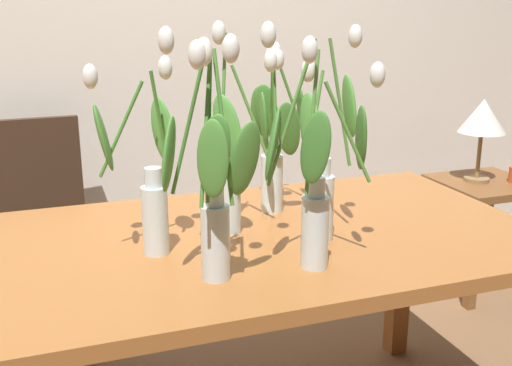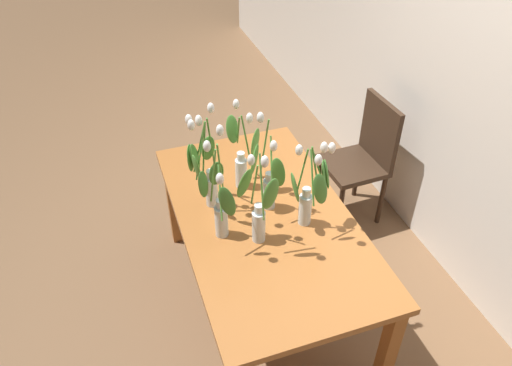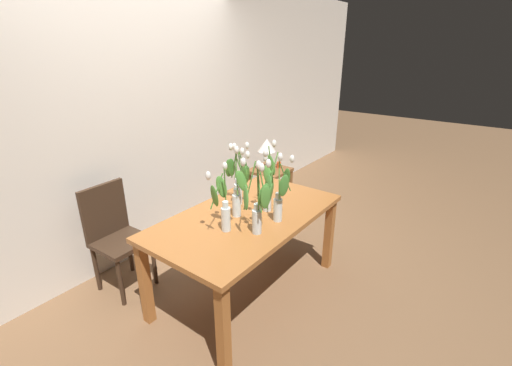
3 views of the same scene
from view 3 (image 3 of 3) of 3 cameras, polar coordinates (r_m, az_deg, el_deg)
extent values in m
plane|color=brown|center=(3.18, -1.35, -17.15)|extent=(18.00, 18.00, 0.00)
cube|color=silver|center=(3.51, -18.86, 9.94)|extent=(9.00, 0.10, 2.70)
cube|color=#A3602D|center=(2.79, -1.48, -5.53)|extent=(1.60, 0.90, 0.04)
cube|color=#A3602D|center=(2.34, -5.41, -23.09)|extent=(0.07, 0.07, 0.70)
cube|color=#A3602D|center=(3.35, 11.91, -8.25)|extent=(0.07, 0.07, 0.70)
cube|color=#A3602D|center=(2.81, -17.81, -15.39)|extent=(0.07, 0.07, 0.70)
cube|color=#A3602D|center=(3.69, 0.92, -4.79)|extent=(0.07, 0.07, 0.70)
cylinder|color=silver|center=(2.72, -3.21, -3.70)|extent=(0.07, 0.07, 0.18)
cylinder|color=silver|center=(2.67, -3.26, -1.47)|extent=(0.04, 0.04, 0.05)
cylinder|color=silver|center=(2.73, -3.19, -4.27)|extent=(0.06, 0.06, 0.11)
cylinder|color=#56933D|center=(2.58, -3.21, 1.80)|extent=(0.04, 0.04, 0.35)
ellipsoid|color=white|center=(2.51, -3.20, 5.46)|extent=(0.04, 0.04, 0.06)
ellipsoid|color=#4C8E38|center=(2.57, -2.39, 0.35)|extent=(0.10, 0.10, 0.18)
cylinder|color=#56933D|center=(2.66, -2.25, 1.55)|extent=(0.11, 0.03, 0.27)
ellipsoid|color=white|center=(2.65, -1.38, 4.66)|extent=(0.04, 0.04, 0.06)
ellipsoid|color=#4C8E38|center=(2.71, -1.93, 1.33)|extent=(0.05, 0.09, 0.18)
cylinder|color=silver|center=(2.52, -4.98, -5.95)|extent=(0.07, 0.07, 0.18)
cylinder|color=silver|center=(2.47, -5.06, -3.58)|extent=(0.04, 0.04, 0.05)
cylinder|color=silver|center=(2.53, -4.96, -6.55)|extent=(0.06, 0.06, 0.11)
cylinder|color=#478433|center=(2.38, -6.50, -1.36)|extent=(0.12, 0.03, 0.24)
ellipsoid|color=white|center=(2.29, -7.88, 1.20)|extent=(0.04, 0.04, 0.06)
ellipsoid|color=#4C8E38|center=(2.34, -6.85, -2.14)|extent=(0.06, 0.07, 0.17)
cylinder|color=#478433|center=(2.45, -5.12, -0.43)|extent=(0.05, 0.04, 0.27)
ellipsoid|color=white|center=(2.42, -5.19, 2.81)|extent=(0.04, 0.04, 0.06)
ellipsoid|color=#4C8E38|center=(2.50, -5.70, -0.65)|extent=(0.08, 0.10, 0.18)
cylinder|color=silver|center=(2.92, -2.95, -1.81)|extent=(0.07, 0.07, 0.18)
cylinder|color=silver|center=(2.88, -2.99, 0.29)|extent=(0.04, 0.04, 0.05)
cylinder|color=silver|center=(2.94, -2.93, -2.35)|extent=(0.06, 0.06, 0.11)
cylinder|color=#478433|center=(2.87, -2.17, 3.20)|extent=(0.11, 0.02, 0.27)
ellipsoid|color=white|center=(2.87, -1.47, 6.18)|extent=(0.04, 0.04, 0.06)
ellipsoid|color=#427F33|center=(2.93, -2.00, 2.76)|extent=(0.06, 0.09, 0.18)
cylinder|color=#478433|center=(2.81, -2.58, 2.64)|extent=(0.01, 0.05, 0.27)
ellipsoid|color=white|center=(2.76, -2.29, 5.23)|extent=(0.04, 0.04, 0.06)
ellipsoid|color=#427F33|center=(2.83, -1.56, 1.38)|extent=(0.10, 0.06, 0.18)
cylinder|color=#478433|center=(2.87, -3.32, 3.11)|extent=(0.03, 0.06, 0.28)
ellipsoid|color=white|center=(2.85, -3.59, 6.01)|extent=(0.04, 0.04, 0.06)
ellipsoid|color=#427F33|center=(2.90, -4.12, 2.57)|extent=(0.10, 0.07, 0.18)
cylinder|color=#478433|center=(2.88, -3.62, 3.09)|extent=(0.04, 0.09, 0.27)
ellipsoid|color=white|center=(2.88, -4.17, 5.95)|extent=(0.04, 0.04, 0.06)
ellipsoid|color=#427F33|center=(2.91, -4.50, 2.47)|extent=(0.10, 0.06, 0.18)
cylinder|color=silver|center=(2.80, 1.86, -2.86)|extent=(0.07, 0.07, 0.18)
cylinder|color=silver|center=(2.76, 1.88, -0.69)|extent=(0.04, 0.04, 0.05)
cylinder|color=silver|center=(2.82, 1.85, -3.42)|extent=(0.06, 0.06, 0.11)
cylinder|color=#56933D|center=(2.73, 2.49, 2.85)|extent=(0.08, 0.01, 0.34)
ellipsoid|color=white|center=(2.71, 3.00, 6.51)|extent=(0.04, 0.04, 0.06)
ellipsoid|color=#4C8E38|center=(2.78, 2.52, 2.96)|extent=(0.03, 0.11, 0.18)
cylinder|color=#56933D|center=(2.68, 1.70, 1.57)|extent=(0.06, 0.02, 0.26)
ellipsoid|color=white|center=(2.62, 1.57, 4.11)|extent=(0.04, 0.04, 0.06)
ellipsoid|color=#4C8E38|center=(2.64, 2.03, 1.15)|extent=(0.05, 0.12, 0.18)
cylinder|color=silver|center=(2.47, 0.14, -6.38)|extent=(0.07, 0.07, 0.18)
cylinder|color=silver|center=(2.42, 0.14, -3.98)|extent=(0.04, 0.04, 0.05)
cylinder|color=silver|center=(2.49, 0.14, -6.99)|extent=(0.06, 0.06, 0.11)
cylinder|color=#478433|center=(2.34, 1.17, -0.56)|extent=(0.02, 0.08, 0.33)
ellipsoid|color=white|center=(2.27, 2.06, 3.24)|extent=(0.04, 0.04, 0.06)
ellipsoid|color=#4C8E38|center=(2.37, 2.34, -1.90)|extent=(0.10, 0.06, 0.18)
cylinder|color=#478433|center=(2.33, -1.05, -0.47)|extent=(0.09, 0.05, 0.34)
ellipsoid|color=white|center=(2.26, -2.12, 3.46)|extent=(0.04, 0.04, 0.06)
ellipsoid|color=#4C8E38|center=(2.32, -1.67, -2.45)|extent=(0.08, 0.10, 0.18)
cylinder|color=#478433|center=(2.34, 0.32, -0.71)|extent=(0.03, 0.04, 0.33)
ellipsoid|color=white|center=(2.26, 0.45, 3.00)|extent=(0.04, 0.04, 0.06)
ellipsoid|color=#4C8E38|center=(2.32, 1.27, -1.93)|extent=(0.08, 0.09, 0.18)
cylinder|color=#478433|center=(2.31, 0.57, -0.96)|extent=(0.05, 0.08, 0.32)
ellipsoid|color=white|center=(2.22, 0.96, 2.54)|extent=(0.04, 0.04, 0.06)
ellipsoid|color=#4C8E38|center=(2.31, 1.58, -2.37)|extent=(0.07, 0.06, 0.17)
cylinder|color=silver|center=(2.65, 3.61, -4.44)|extent=(0.07, 0.07, 0.18)
cylinder|color=silver|center=(2.60, 3.67, -2.17)|extent=(0.04, 0.04, 0.05)
cylinder|color=silver|center=(2.66, 3.59, -5.02)|extent=(0.06, 0.06, 0.11)
cylinder|color=#56933D|center=(2.51, 3.85, 0.87)|extent=(0.04, 0.04, 0.33)
ellipsoid|color=white|center=(2.43, 4.02, 4.30)|extent=(0.04, 0.04, 0.06)
ellipsoid|color=#427F33|center=(2.49, 4.60, -0.44)|extent=(0.08, 0.08, 0.18)
cylinder|color=#56933D|center=(2.50, 2.58, 1.19)|extent=(0.10, 0.05, 0.35)
ellipsoid|color=white|center=(2.42, 1.58, 4.95)|extent=(0.04, 0.04, 0.06)
ellipsoid|color=#427F33|center=(2.48, 2.11, -0.60)|extent=(0.08, 0.09, 0.18)
cylinder|color=#56933D|center=(2.60, 4.88, 0.87)|extent=(0.12, 0.04, 0.25)
ellipsoid|color=white|center=(2.60, 5.95, 3.97)|extent=(0.04, 0.04, 0.06)
ellipsoid|color=#427F33|center=(2.65, 5.05, 0.86)|extent=(0.05, 0.11, 0.18)
cube|color=#382619|center=(3.18, -21.25, -9.06)|extent=(0.42, 0.42, 0.04)
cylinder|color=#382619|center=(3.26, -16.44, -12.45)|extent=(0.04, 0.04, 0.43)
cylinder|color=#382619|center=(3.10, -21.38, -15.05)|extent=(0.04, 0.04, 0.43)
cylinder|color=#382619|center=(3.50, -20.08, -10.41)|extent=(0.04, 0.04, 0.43)
cylinder|color=#382619|center=(3.35, -24.82, -12.67)|extent=(0.04, 0.04, 0.43)
cube|color=#382619|center=(3.20, -23.72, -4.12)|extent=(0.40, 0.05, 0.46)
cube|color=brown|center=(4.37, 2.29, 2.09)|extent=(0.44, 0.44, 0.04)
cube|color=brown|center=(4.23, 2.89, -2.64)|extent=(0.04, 0.04, 0.51)
cube|color=brown|center=(4.52, 5.59, -1.04)|extent=(0.04, 0.04, 0.51)
cube|color=brown|center=(4.43, -1.18, -1.43)|extent=(0.04, 0.04, 0.51)
cube|color=brown|center=(4.71, 1.66, 0.02)|extent=(0.04, 0.04, 0.51)
cylinder|color=olive|center=(4.34, 1.76, 2.33)|extent=(0.12, 0.12, 0.02)
cylinder|color=olive|center=(4.30, 1.77, 3.82)|extent=(0.02, 0.02, 0.22)
cone|color=silver|center=(4.24, 1.80, 6.27)|extent=(0.22, 0.22, 0.16)
cylinder|color=#CC4C23|center=(4.41, 3.77, 3.00)|extent=(0.06, 0.06, 0.07)
camera|label=1|loc=(1.53, 32.71, -6.55)|focal=43.02mm
camera|label=2|loc=(3.93, 27.07, 27.53)|focal=34.69mm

